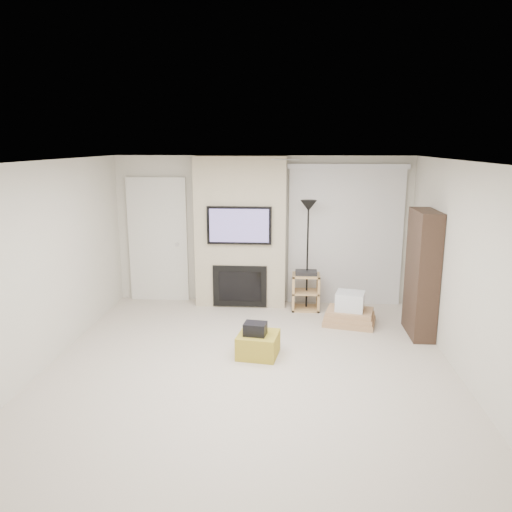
# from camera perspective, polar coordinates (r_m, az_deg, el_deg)

# --- Properties ---
(floor) EXTENTS (5.00, 5.50, 0.00)m
(floor) POSITION_cam_1_polar(r_m,az_deg,el_deg) (6.25, -0.78, -12.82)
(floor) COLOR beige
(floor) RESTS_ON ground
(ceiling) EXTENTS (5.00, 5.50, 0.00)m
(ceiling) POSITION_cam_1_polar(r_m,az_deg,el_deg) (5.64, -0.86, 10.76)
(ceiling) COLOR white
(ceiling) RESTS_ON wall_back
(wall_back) EXTENTS (5.00, 0.00, 2.50)m
(wall_back) POSITION_cam_1_polar(r_m,az_deg,el_deg) (8.50, 0.72, 2.96)
(wall_back) COLOR beige
(wall_back) RESTS_ON ground
(wall_front) EXTENTS (5.00, 0.00, 2.50)m
(wall_front) POSITION_cam_1_polar(r_m,az_deg,el_deg) (3.24, -4.96, -13.81)
(wall_front) COLOR beige
(wall_front) RESTS_ON ground
(wall_left) EXTENTS (0.00, 5.50, 2.50)m
(wall_left) POSITION_cam_1_polar(r_m,az_deg,el_deg) (6.51, -23.31, -1.14)
(wall_left) COLOR beige
(wall_left) RESTS_ON ground
(wall_right) EXTENTS (0.00, 5.50, 2.50)m
(wall_right) POSITION_cam_1_polar(r_m,az_deg,el_deg) (6.14, 23.13, -1.92)
(wall_right) COLOR beige
(wall_right) RESTS_ON ground
(hvac_vent) EXTENTS (0.35, 0.18, 0.01)m
(hvac_vent) POSITION_cam_1_polar(r_m,az_deg,el_deg) (6.42, 3.38, 10.95)
(hvac_vent) COLOR silver
(hvac_vent) RESTS_ON ceiling
(ottoman) EXTENTS (0.57, 0.57, 0.30)m
(ottoman) POSITION_cam_1_polar(r_m,az_deg,el_deg) (6.56, 0.25, -10.09)
(ottoman) COLOR #A79229
(ottoman) RESTS_ON floor
(black_bag) EXTENTS (0.31, 0.26, 0.16)m
(black_bag) POSITION_cam_1_polar(r_m,az_deg,el_deg) (6.44, -0.09, -8.32)
(black_bag) COLOR black
(black_bag) RESTS_ON ottoman
(fireplace_wall) EXTENTS (1.50, 0.47, 2.50)m
(fireplace_wall) POSITION_cam_1_polar(r_m,az_deg,el_deg) (8.32, -1.77, 2.65)
(fireplace_wall) COLOR #C1B293
(fireplace_wall) RESTS_ON floor
(entry_door) EXTENTS (1.02, 0.11, 2.14)m
(entry_door) POSITION_cam_1_polar(r_m,az_deg,el_deg) (8.79, -11.10, 1.75)
(entry_door) COLOR silver
(entry_door) RESTS_ON floor
(vertical_blinds) EXTENTS (1.98, 0.10, 2.37)m
(vertical_blinds) POSITION_cam_1_polar(r_m,az_deg,el_deg) (8.48, 10.20, 2.90)
(vertical_blinds) COLOR silver
(vertical_blinds) RESTS_ON floor
(floor_lamp) EXTENTS (0.27, 0.27, 1.81)m
(floor_lamp) POSITION_cam_1_polar(r_m,az_deg,el_deg) (8.09, 5.98, 3.64)
(floor_lamp) COLOR black
(floor_lamp) RESTS_ON floor
(av_stand) EXTENTS (0.45, 0.38, 0.66)m
(av_stand) POSITION_cam_1_polar(r_m,az_deg,el_deg) (8.28, 5.71, -3.80)
(av_stand) COLOR tan
(av_stand) RESTS_ON floor
(box_stack) EXTENTS (0.86, 0.72, 0.50)m
(box_stack) POSITION_cam_1_polar(r_m,az_deg,el_deg) (7.76, 10.65, -6.31)
(box_stack) COLOR tan
(box_stack) RESTS_ON floor
(bookshelf) EXTENTS (0.30, 0.80, 1.80)m
(bookshelf) POSITION_cam_1_polar(r_m,az_deg,el_deg) (7.41, 18.43, -1.93)
(bookshelf) COLOR #2E1F17
(bookshelf) RESTS_ON floor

